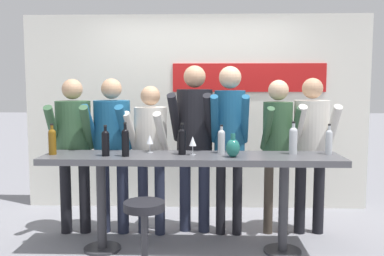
% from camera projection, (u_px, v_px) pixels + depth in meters
% --- Properties ---
extents(ground_plane, '(40.00, 40.00, 0.00)m').
position_uv_depth(ground_plane, '(192.00, 251.00, 4.16)').
color(ground_plane, gray).
extents(back_wall, '(4.43, 0.12, 2.50)m').
position_uv_depth(back_wall, '(197.00, 112.00, 5.56)').
color(back_wall, silver).
rests_on(back_wall, ground_plane).
extents(tasting_table, '(2.83, 0.56, 0.94)m').
position_uv_depth(tasting_table, '(192.00, 169.00, 4.08)').
color(tasting_table, '#4C4C51').
rests_on(tasting_table, ground_plane).
extents(bar_stool, '(0.36, 0.36, 0.64)m').
position_uv_depth(bar_stool, '(144.00, 227.00, 3.57)').
color(bar_stool, '#333338').
rests_on(bar_stool, ground_plane).
extents(person_far_left, '(0.47, 0.56, 1.67)m').
position_uv_depth(person_far_left, '(73.00, 139.00, 4.56)').
color(person_far_left, black).
rests_on(person_far_left, ground_plane).
extents(person_left, '(0.50, 0.59, 1.68)m').
position_uv_depth(person_left, '(112.00, 139.00, 4.57)').
color(person_left, '#23283D').
rests_on(person_left, ground_plane).
extents(person_center_left, '(0.47, 0.57, 1.60)m').
position_uv_depth(person_center_left, '(151.00, 143.00, 4.54)').
color(person_center_left, '#23283D').
rests_on(person_center_left, ground_plane).
extents(person_center, '(0.51, 0.62, 1.81)m').
position_uv_depth(person_center, '(194.00, 130.00, 4.60)').
color(person_center, '#23283D').
rests_on(person_center, ground_plane).
extents(person_center_right, '(0.40, 0.54, 1.80)m').
position_uv_depth(person_center_right, '(230.00, 130.00, 4.50)').
color(person_center_right, black).
rests_on(person_center_right, ground_plane).
extents(person_right, '(0.40, 0.52, 1.66)m').
position_uv_depth(person_right, '(278.00, 138.00, 4.55)').
color(person_right, '#473D33').
rests_on(person_right, ground_plane).
extents(person_far_right, '(0.45, 0.54, 1.68)m').
position_uv_depth(person_far_right, '(311.00, 138.00, 4.55)').
color(person_far_right, black).
rests_on(person_far_right, ground_plane).
extents(wine_bottle_0, '(0.07, 0.07, 0.28)m').
position_uv_depth(wine_bottle_0, '(221.00, 140.00, 4.16)').
color(wine_bottle_0, '#B7BCC1').
rests_on(wine_bottle_0, tasting_table).
extents(wine_bottle_1, '(0.08, 0.08, 0.32)m').
position_uv_depth(wine_bottle_1, '(293.00, 139.00, 4.10)').
color(wine_bottle_1, '#B7BCC1').
rests_on(wine_bottle_1, tasting_table).
extents(wine_bottle_2, '(0.07, 0.07, 0.32)m').
position_uv_depth(wine_bottle_2, '(125.00, 141.00, 3.97)').
color(wine_bottle_2, black).
rests_on(wine_bottle_2, tasting_table).
extents(wine_bottle_3, '(0.07, 0.07, 0.30)m').
position_uv_depth(wine_bottle_3, '(52.00, 140.00, 4.08)').
color(wine_bottle_3, brown).
rests_on(wine_bottle_3, tasting_table).
extents(wine_bottle_4, '(0.07, 0.07, 0.30)m').
position_uv_depth(wine_bottle_4, '(182.00, 140.00, 4.08)').
color(wine_bottle_4, black).
rests_on(wine_bottle_4, tasting_table).
extents(wine_bottle_5, '(0.06, 0.06, 0.29)m').
position_uv_depth(wine_bottle_5, '(329.00, 141.00, 4.09)').
color(wine_bottle_5, '#B7BCC1').
rests_on(wine_bottle_5, tasting_table).
extents(wine_bottle_6, '(0.07, 0.07, 0.29)m').
position_uv_depth(wine_bottle_6, '(106.00, 142.00, 4.00)').
color(wine_bottle_6, black).
rests_on(wine_bottle_6, tasting_table).
extents(wine_glass_0, '(0.07, 0.07, 0.18)m').
position_uv_depth(wine_glass_0, '(150.00, 140.00, 4.19)').
color(wine_glass_0, silver).
rests_on(wine_glass_0, tasting_table).
extents(wine_glass_1, '(0.07, 0.07, 0.18)m').
position_uv_depth(wine_glass_1, '(193.00, 142.00, 4.06)').
color(wine_glass_1, silver).
rests_on(wine_glass_1, tasting_table).
extents(decorative_vase, '(0.13, 0.13, 0.22)m').
position_uv_depth(decorative_vase, '(233.00, 148.00, 3.94)').
color(decorative_vase, '#1E665B').
rests_on(decorative_vase, tasting_table).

